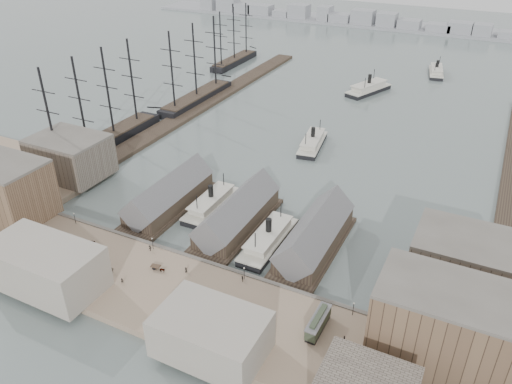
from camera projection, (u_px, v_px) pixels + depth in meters
The scene contains 41 objects.
ground at pixel (210, 255), 145.97m from camera, with size 900.00×900.00×0.00m, color #556361.
quay at pixel (170, 294), 129.99m from camera, with size 180.00×30.00×2.00m, color #88725B.
seawall at pixel (200, 262), 141.37m from camera, with size 180.00×1.20×2.30m, color #59544C.
west_wharf at pixel (197, 108), 249.36m from camera, with size 10.00×220.00×1.60m, color #2D231C.
ferry_shed_west at pixel (169, 196), 166.80m from camera, with size 14.00×42.00×12.60m.
ferry_shed_center at pixel (237, 214), 156.72m from camera, with size 14.00×42.00×12.60m.
ferry_shed_east at pixel (315, 236), 146.64m from camera, with size 14.00×42.00×12.60m.
warehouse_west_front at pixel (0, 188), 158.32m from camera, with size 32.00×18.00×18.00m, color brown.
warehouse_west_back at pixel (71, 157), 182.55m from camera, with size 26.00×20.00×14.00m, color #60564C.
warehouse_east_front at pixel (446, 328), 105.34m from camera, with size 30.00×18.00×19.00m, color brown.
warehouse_east_back at pixel (469, 266), 126.46m from camera, with size 28.00×20.00×15.00m, color #60564C.
street_bldg_center at pixel (211, 334), 109.94m from camera, with size 24.00×16.00×10.00m, color gray.
street_bldg_west at pixel (45, 267), 128.83m from camera, with size 30.00×16.00×12.00m, color gray.
lamp_post_far_w at pixel (74, 216), 155.65m from camera, with size 0.44×0.44×3.92m.
lamp_post_near_w at pixel (152, 241), 144.01m from camera, with size 0.44×0.44×3.92m.
lamp_post_near_e at pixel (244, 271), 132.38m from camera, with size 0.44×0.44×3.92m.
lamp_post_far_e at pixel (354, 306), 120.75m from camera, with size 0.44×0.44×3.92m.
far_shore at pixel (422, 26), 403.50m from camera, with size 500.00×40.00×15.72m.
ferry_docked_west at pixel (211, 203), 167.29m from camera, with size 7.96×26.55×9.48m.
ferry_docked_east at pixel (268, 239), 149.37m from camera, with size 8.25×27.49×9.82m.
ferry_open_near at pixel (312, 142), 210.10m from camera, with size 11.75×27.20×9.40m.
ferry_open_mid at pixel (369, 88), 270.89m from camera, with size 19.18×31.19×10.70m.
ferry_open_far at pixel (436, 71), 299.66m from camera, with size 12.38×26.78×9.21m.
sailing_ship_near at pixel (102, 141), 209.37m from camera, with size 9.83×67.69×40.39m.
sailing_ship_mid at pixel (197, 97), 257.59m from camera, with size 9.70×56.03×39.87m.
sailing_ship_far at pixel (234, 60), 320.07m from camera, with size 8.50×47.20×34.93m.
tram at pixel (318, 323), 116.88m from camera, with size 3.03×11.03×3.91m.
horse_cart_left at pixel (91, 243), 146.73m from camera, with size 4.38×4.09×1.57m.
horse_cart_center at pixel (160, 269), 136.15m from camera, with size 4.93×2.00×1.52m.
horse_cart_right at pixel (205, 310), 122.20m from camera, with size 4.73×2.02×1.65m.
pedestrian_0 at pixel (48, 228), 153.32m from camera, with size 0.63×0.46×1.72m, color black.
pedestrian_1 at pixel (59, 240), 148.10m from camera, with size 0.77×0.60×1.58m, color black.
pedestrian_2 at pixel (150, 248), 144.28m from camera, with size 1.15×0.66×1.78m, color black.
pedestrian_3 at pixel (112, 270), 135.70m from camera, with size 0.98×0.41×1.68m, color black.
pedestrian_4 at pixel (186, 270), 135.82m from camera, with size 0.79×0.52×1.62m, color black.
pedestrian_5 at pixel (217, 303), 124.48m from camera, with size 0.60×0.44×1.63m, color black.
pedestrian_6 at pixel (242, 279), 132.57m from camera, with size 0.82×0.64×1.68m, color black.
pedestrian_7 at pixel (252, 344), 112.87m from camera, with size 1.11×0.64×1.71m, color black.
pedestrian_8 at pixel (344, 339), 114.23m from camera, with size 1.00×0.41×1.70m, color black.
pedestrian_9 at pixel (360, 371), 106.21m from camera, with size 0.88×0.57×1.80m, color black.
pedestrian_10 at pixel (122, 281), 131.86m from camera, with size 0.62×0.45×1.71m, color black.
Camera 1 is at (64.44, -98.66, 89.15)m, focal length 35.00 mm.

